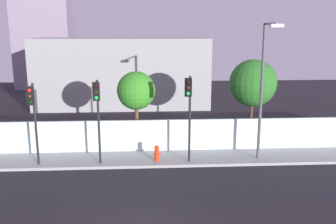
% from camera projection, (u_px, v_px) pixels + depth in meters
% --- Properties ---
extents(sidewalk, '(36.00, 2.40, 0.15)m').
position_uv_depth(sidewalk, '(141.00, 159.00, 20.00)').
color(sidewalk, '#989898').
rests_on(sidewalk, ground).
extents(perimeter_wall, '(36.00, 0.18, 1.80)m').
position_uv_depth(perimeter_wall, '(141.00, 135.00, 21.04)').
color(perimeter_wall, silver).
rests_on(perimeter_wall, sidewalk).
extents(traffic_light_left, '(0.44, 1.18, 4.57)m').
position_uv_depth(traffic_light_left, '(189.00, 102.00, 18.26)').
color(traffic_light_left, black).
rests_on(traffic_light_left, sidewalk).
extents(traffic_light_center, '(0.43, 1.36, 4.27)m').
position_uv_depth(traffic_light_center, '(32.00, 108.00, 17.75)').
color(traffic_light_center, black).
rests_on(traffic_light_center, sidewalk).
extents(traffic_light_right, '(0.35, 1.08, 4.40)m').
position_uv_depth(traffic_light_right, '(97.00, 105.00, 18.07)').
color(traffic_light_right, black).
rests_on(traffic_light_right, sidewalk).
extents(street_lamp_curbside, '(0.60, 1.93, 7.18)m').
position_uv_depth(street_lamp_curbside, '(263.00, 82.00, 18.75)').
color(street_lamp_curbside, '#4C4C51').
rests_on(street_lamp_curbside, sidewalk).
extents(fire_hydrant, '(0.44, 0.26, 0.87)m').
position_uv_depth(fire_hydrant, '(157.00, 153.00, 19.42)').
color(fire_hydrant, red).
rests_on(fire_hydrant, sidewalk).
extents(roadside_tree_midleft, '(2.27, 2.27, 4.64)m').
position_uv_depth(roadside_tree_midleft, '(136.00, 91.00, 21.48)').
color(roadside_tree_midleft, brown).
rests_on(roadside_tree_midleft, ground).
extents(roadside_tree_midright, '(2.82, 2.82, 5.30)m').
position_uv_depth(roadside_tree_midright, '(253.00, 83.00, 21.80)').
color(roadside_tree_midright, brown).
rests_on(roadside_tree_midright, ground).
extents(low_building_distant, '(15.68, 6.00, 6.27)m').
position_uv_depth(low_building_distant, '(123.00, 72.00, 34.11)').
color(low_building_distant, gray).
rests_on(low_building_distant, ground).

